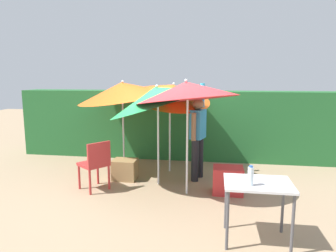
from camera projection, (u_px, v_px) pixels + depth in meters
The scene contains 12 objects.
ground_plane at pixel (165, 188), 5.52m from camera, with size 24.00×24.00×0.00m, color #9E8466.
hedge_row at pixel (180, 124), 7.54m from camera, with size 8.00×0.70×1.66m, color #23602D.
umbrella_rainbow at pixel (187, 91), 4.98m from camera, with size 1.75×1.73×2.09m.
umbrella_orange at pixel (123, 90), 6.44m from camera, with size 1.98×1.95×2.07m.
umbrella_yellow at pixel (157, 96), 5.45m from camera, with size 1.90×1.89×2.10m.
umbrella_navy at pixel (172, 91), 6.26m from camera, with size 1.73×1.66×2.17m.
person_vendor at pixel (198, 133), 5.88m from camera, with size 0.31×0.55×1.88m.
chair_plastic at pixel (96, 162), 5.35m from camera, with size 0.62×0.62×0.89m.
cooler_box at pixel (228, 180), 5.25m from camera, with size 0.51×0.40×0.46m, color red.
crate_cardboard at pixel (125, 169), 5.97m from camera, with size 0.46×0.38×0.40m, color #9E7A4C.
folding_table at pixel (258, 189), 3.66m from camera, with size 0.80×0.60×0.75m.
bottle_water at pixel (251, 176), 3.51m from camera, with size 0.07×0.07×0.24m.
Camera 1 is at (0.86, -5.19, 2.01)m, focal length 32.46 mm.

